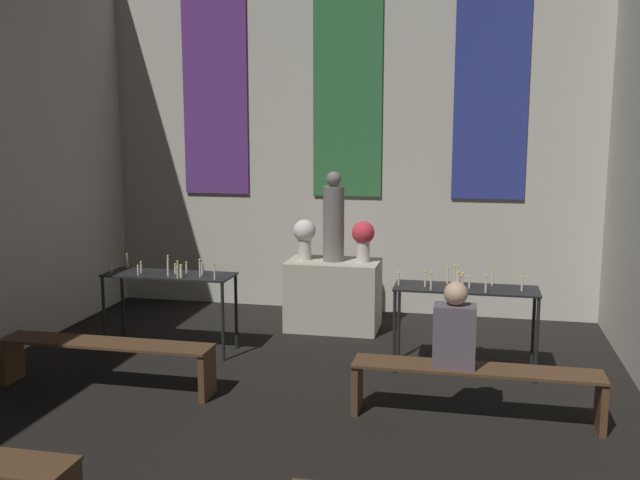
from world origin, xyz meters
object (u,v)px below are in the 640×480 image
altar (333,295)px  flower_vase_left (305,235)px  pew_back_right (475,381)px  candle_rack_left (170,283)px  pew_back_left (106,354)px  flower_vase_right (363,237)px  person_seated (455,329)px  statue (334,220)px  candle_rack_right (465,297)px

altar → flower_vase_left: size_ratio=2.24×
pew_back_right → candle_rack_left: bearing=159.5°
candle_rack_left → pew_back_left: bearing=-95.2°
candle_rack_left → pew_back_right: candle_rack_left is taller
flower_vase_left → pew_back_left: 2.99m
altar → pew_back_right: (1.75, -2.53, -0.08)m
flower_vase_right → pew_back_right: (1.38, -2.53, -0.83)m
flower_vase_left → person_seated: (1.93, -2.53, -0.37)m
candle_rack_left → flower_vase_left: bearing=45.0°
flower_vase_right → pew_back_right: 2.99m
statue → flower_vase_right: statue is taller
statue → person_seated: (1.56, -2.53, -0.58)m
candle_rack_left → statue: bearing=37.7°
statue → candle_rack_right: (1.63, -1.26, -0.60)m
flower_vase_left → pew_back_right: (2.12, -2.53, -0.83)m
flower_vase_left → pew_back_left: size_ratio=0.24×
candle_rack_right → pew_back_right: bearing=-84.8°
candle_rack_left → person_seated: size_ratio=1.96×
flower_vase_right → candle_rack_left: 2.40m
flower_vase_right → statue: bearing=180.0°
altar → candle_rack_right: candle_rack_right is taller
pew_back_left → pew_back_right: (3.49, 0.00, 0.00)m
flower_vase_left → pew_back_left: flower_vase_left is taller
flower_vase_right → altar: bearing=180.0°
altar → statue: (0.00, 0.00, 0.95)m
pew_back_left → person_seated: bearing=0.0°
flower_vase_right → pew_back_left: (-2.12, -2.53, -0.83)m
candle_rack_left → pew_back_right: 3.63m
altar → pew_back_left: (-1.75, -2.53, -0.08)m
candle_rack_right → altar: bearing=142.3°
flower_vase_left → candle_rack_right: size_ratio=0.35×
altar → candle_rack_left: bearing=-142.3°
statue → pew_back_right: (1.75, -2.53, -1.03)m
person_seated → flower_vase_left: bearing=127.3°
altar → statue: bearing=0.0°
statue → candle_rack_right: bearing=-37.7°
altar → person_seated: size_ratio=1.53×
flower_vase_left → candle_rack_left: flower_vase_left is taller
altar → flower_vase_right: bearing=0.0°
statue → flower_vase_left: bearing=180.0°
altar → person_seated: bearing=-58.4°
flower_vase_right → candle_rack_left: flower_vase_right is taller
statue → altar: bearing=0.0°
altar → pew_back_right: altar is taller
pew_back_right → person_seated: 0.49m
flower_vase_right → pew_back_right: flower_vase_right is taller
altar → flower_vase_right: 0.83m
flower_vase_right → candle_rack_right: flower_vase_right is taller
candle_rack_left → person_seated: bearing=-21.6°
flower_vase_right → pew_back_left: bearing=-130.0°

